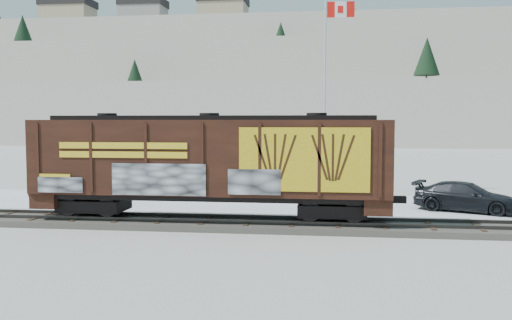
# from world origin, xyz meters

# --- Properties ---
(ground) EXTENTS (500.00, 500.00, 0.00)m
(ground) POSITION_xyz_m (0.00, 0.00, 0.00)
(ground) COLOR white
(ground) RESTS_ON ground
(rail_track) EXTENTS (50.00, 3.40, 0.43)m
(rail_track) POSITION_xyz_m (0.00, 0.00, 0.15)
(rail_track) COLOR #59544C
(rail_track) RESTS_ON ground
(parking_strip) EXTENTS (40.00, 8.00, 0.03)m
(parking_strip) POSITION_xyz_m (0.00, 7.50, 0.01)
(parking_strip) COLOR white
(parking_strip) RESTS_ON ground
(hillside) EXTENTS (360.00, 110.00, 93.00)m
(hillside) POSITION_xyz_m (-0.05, 139.79, 14.37)
(hillside) COLOR white
(hillside) RESTS_ON ground
(hopper_railcar) EXTENTS (16.23, 3.06, 4.65)m
(hopper_railcar) POSITION_xyz_m (-1.84, -0.01, 3.00)
(hopper_railcar) COLOR black
(hopper_railcar) RESTS_ON rail_track
(flagpole) EXTENTS (2.30, 0.90, 12.67)m
(flagpole) POSITION_xyz_m (3.34, 12.02, 4.77)
(flagpole) COLOR silver
(flagpole) RESTS_ON ground
(car_silver) EXTENTS (4.52, 3.06, 1.43)m
(car_silver) POSITION_xyz_m (-10.52, 5.65, 0.74)
(car_silver) COLOR #B0B3B7
(car_silver) RESTS_ON parking_strip
(car_white) EXTENTS (5.29, 2.09, 1.71)m
(car_white) POSITION_xyz_m (1.14, 8.05, 0.89)
(car_white) COLOR silver
(car_white) RESTS_ON parking_strip
(car_dark) EXTENTS (5.80, 4.13, 1.56)m
(car_dark) POSITION_xyz_m (10.80, 5.72, 0.81)
(car_dark) COLOR black
(car_dark) RESTS_ON parking_strip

